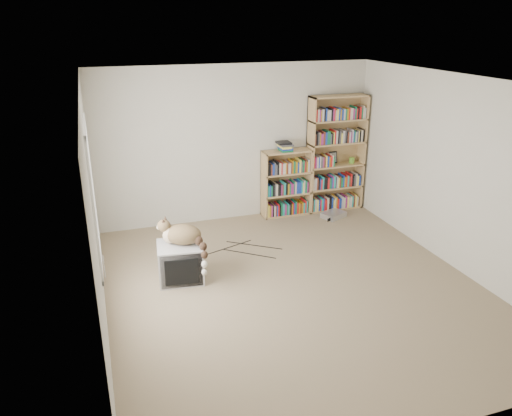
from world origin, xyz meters
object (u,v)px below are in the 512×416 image
object	(u,v)px
crt_tv	(180,262)
cat	(186,238)
bookcase_tall	(335,157)
dvd_player	(333,215)
bookcase_short	(286,185)

from	to	relation	value
crt_tv	cat	size ratio (longest dim) A/B	0.86
bookcase_tall	dvd_player	xyz separation A→B (m)	(-0.18, -0.41, -0.88)
crt_tv	bookcase_short	xyz separation A→B (m)	(2.11, 1.70, 0.27)
crt_tv	bookcase_short	distance (m)	2.72
cat	crt_tv	bearing A→B (deg)	175.69
crt_tv	dvd_player	size ratio (longest dim) A/B	1.60
cat	bookcase_short	size ratio (longest dim) A/B	0.63
cat	bookcase_tall	distance (m)	3.42
bookcase_short	dvd_player	world-z (taller)	bookcase_short
bookcase_tall	cat	bearing A→B (deg)	-149.19
cat	bookcase_short	xyz separation A→B (m)	(2.03, 1.74, -0.07)
crt_tv	cat	distance (m)	0.35
cat	bookcase_tall	size ratio (longest dim) A/B	0.36
bookcase_short	cat	bearing A→B (deg)	-139.35
crt_tv	cat	world-z (taller)	cat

